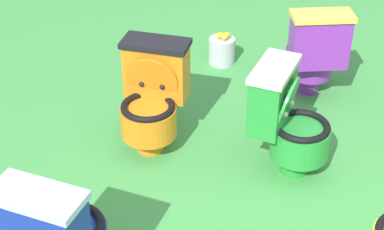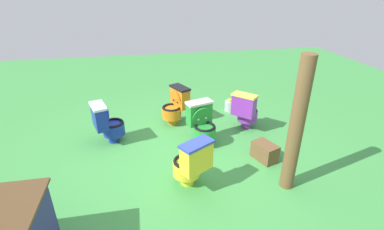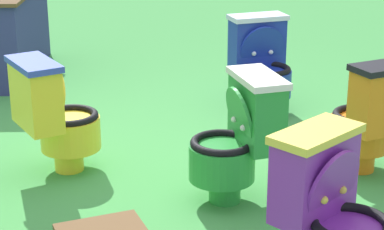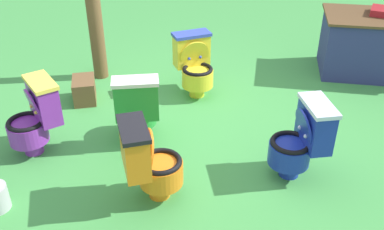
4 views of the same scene
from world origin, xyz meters
TOP-DOWN VIEW (x-y plane):
  - ground at (0.00, 0.00)m, footprint 14.00×14.00m
  - toilet_blue at (1.07, -0.63)m, footprint 0.59×0.54m
  - toilet_purple at (-1.39, -0.67)m, footprint 0.63×0.63m
  - toilet_yellow at (-0.10, 0.75)m, footprint 0.60×0.63m
  - toilet_green at (-0.49, -0.33)m, footprint 0.52×0.58m
  - toilet_orange at (-0.15, -1.15)m, footprint 0.62×0.57m
  - wooden_post at (-1.37, 0.99)m, footprint 0.18×0.18m
  - small_crate at (-1.33, 0.34)m, footprint 0.37×0.45m
  - lemon_bucket at (-1.37, -1.50)m, footprint 0.22×0.22m

SIDE VIEW (x-z plane):
  - ground at x=0.00m, z-range 0.00..0.00m
  - lemon_bucket at x=-1.37m, z-range -0.02..0.26m
  - small_crate at x=-1.33m, z-range 0.00..0.27m
  - toilet_blue at x=1.07m, z-range 0.01..0.74m
  - toilet_purple at x=-1.39m, z-range 0.01..0.74m
  - toilet_yellow at x=-0.10m, z-range 0.01..0.74m
  - toilet_green at x=-0.49m, z-range 0.01..0.74m
  - toilet_orange at x=-0.15m, z-range 0.01..0.74m
  - wooden_post at x=-1.37m, z-range 0.00..1.80m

